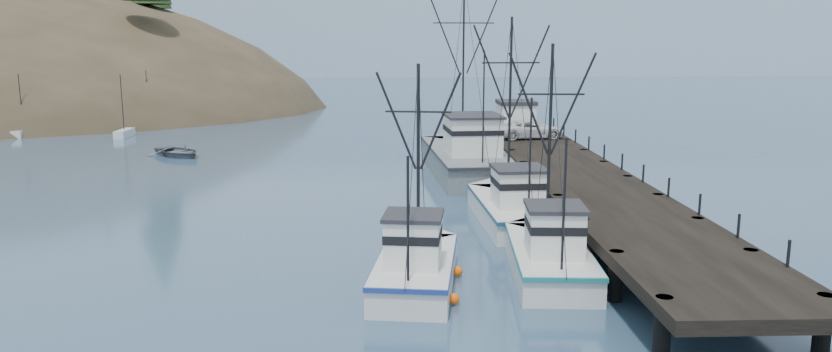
{
  "coord_description": "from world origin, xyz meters",
  "views": [
    {
      "loc": [
        2.8,
        -25.88,
        10.15
      ],
      "look_at": [
        4.19,
        13.77,
        2.5
      ],
      "focal_mm": 32.0,
      "sensor_mm": 36.0,
      "label": 1
    }
  ],
  "objects_px": {
    "trawler_far": "(511,206)",
    "motorboat": "(178,156)",
    "pier": "(583,181)",
    "trawler_near": "(549,254)",
    "pickup_truck": "(531,129)",
    "work_vessel": "(466,157)",
    "trawler_mid": "(416,265)",
    "pier_shed": "(516,117)"
  },
  "relations": [
    {
      "from": "trawler_near",
      "to": "pier_shed",
      "type": "bearing_deg",
      "value": 83.29
    },
    {
      "from": "trawler_mid",
      "to": "trawler_near",
      "type": "bearing_deg",
      "value": 13.16
    },
    {
      "from": "pier",
      "to": "pier_shed",
      "type": "bearing_deg",
      "value": 93.03
    },
    {
      "from": "trawler_mid",
      "to": "pickup_truck",
      "type": "distance_m",
      "value": 30.34
    },
    {
      "from": "trawler_near",
      "to": "pickup_truck",
      "type": "height_order",
      "value": "trawler_near"
    },
    {
      "from": "motorboat",
      "to": "trawler_mid",
      "type": "bearing_deg",
      "value": -107.61
    },
    {
      "from": "trawler_near",
      "to": "trawler_mid",
      "type": "relative_size",
      "value": 1.08
    },
    {
      "from": "pier_shed",
      "to": "pickup_truck",
      "type": "distance_m",
      "value": 2.49
    },
    {
      "from": "pier",
      "to": "trawler_far",
      "type": "xyz_separation_m",
      "value": [
        -4.58,
        -2.53,
        -0.87
      ]
    },
    {
      "from": "pickup_truck",
      "to": "motorboat",
      "type": "relative_size",
      "value": 0.99
    },
    {
      "from": "pier",
      "to": "motorboat",
      "type": "relative_size",
      "value": 8.41
    },
    {
      "from": "pier_shed",
      "to": "motorboat",
      "type": "relative_size",
      "value": 0.61
    },
    {
      "from": "trawler_near",
      "to": "pier_shed",
      "type": "relative_size",
      "value": 3.15
    },
    {
      "from": "work_vessel",
      "to": "trawler_far",
      "type": "bearing_deg",
      "value": -85.83
    },
    {
      "from": "trawler_near",
      "to": "trawler_far",
      "type": "xyz_separation_m",
      "value": [
        -0.16,
        8.95,
        0.0
      ]
    },
    {
      "from": "trawler_far",
      "to": "pier_shed",
      "type": "xyz_separation_m",
      "value": [
        3.63,
        20.53,
        2.6
      ]
    },
    {
      "from": "pier",
      "to": "work_vessel",
      "type": "height_order",
      "value": "work_vessel"
    },
    {
      "from": "pier",
      "to": "trawler_near",
      "type": "xyz_separation_m",
      "value": [
        -4.42,
        -11.48,
        -0.87
      ]
    },
    {
      "from": "trawler_mid",
      "to": "pickup_truck",
      "type": "xyz_separation_m",
      "value": [
        10.03,
        28.57,
        1.9
      ]
    },
    {
      "from": "pier",
      "to": "pickup_truck",
      "type": "bearing_deg",
      "value": 90.52
    },
    {
      "from": "work_vessel",
      "to": "pier_shed",
      "type": "distance_m",
      "value": 8.06
    },
    {
      "from": "pier",
      "to": "pier_shed",
      "type": "distance_m",
      "value": 18.11
    },
    {
      "from": "pier",
      "to": "trawler_mid",
      "type": "distance_m",
      "value": 16.39
    },
    {
      "from": "trawler_mid",
      "to": "pickup_truck",
      "type": "height_order",
      "value": "trawler_mid"
    },
    {
      "from": "pier",
      "to": "work_vessel",
      "type": "relative_size",
      "value": 2.53
    },
    {
      "from": "pier",
      "to": "pickup_truck",
      "type": "height_order",
      "value": "pickup_truck"
    },
    {
      "from": "pier_shed",
      "to": "pickup_truck",
      "type": "relative_size",
      "value": 0.62
    },
    {
      "from": "trawler_mid",
      "to": "pickup_truck",
      "type": "relative_size",
      "value": 1.79
    },
    {
      "from": "motorboat",
      "to": "pier",
      "type": "bearing_deg",
      "value": -82.2
    },
    {
      "from": "trawler_mid",
      "to": "pier_shed",
      "type": "height_order",
      "value": "trawler_mid"
    },
    {
      "from": "pickup_truck",
      "to": "motorboat",
      "type": "bearing_deg",
      "value": 72.49
    },
    {
      "from": "pier_shed",
      "to": "trawler_far",
      "type": "bearing_deg",
      "value": -100.02
    },
    {
      "from": "trawler_near",
      "to": "pickup_truck",
      "type": "xyz_separation_m",
      "value": [
        4.28,
        27.22,
        1.9
      ]
    },
    {
      "from": "trawler_far",
      "to": "pier_shed",
      "type": "relative_size",
      "value": 3.56
    },
    {
      "from": "trawler_far",
      "to": "motorboat",
      "type": "distance_m",
      "value": 33.44
    },
    {
      "from": "pier",
      "to": "trawler_far",
      "type": "distance_m",
      "value": 5.3
    },
    {
      "from": "pickup_truck",
      "to": "trawler_near",
      "type": "bearing_deg",
      "value": 162.4
    },
    {
      "from": "trawler_mid",
      "to": "trawler_far",
      "type": "height_order",
      "value": "trawler_far"
    },
    {
      "from": "trawler_mid",
      "to": "trawler_far",
      "type": "relative_size",
      "value": 0.82
    },
    {
      "from": "pickup_truck",
      "to": "work_vessel",
      "type": "bearing_deg",
      "value": 117.09
    },
    {
      "from": "trawler_mid",
      "to": "motorboat",
      "type": "distance_m",
      "value": 38.08
    },
    {
      "from": "motorboat",
      "to": "work_vessel",
      "type": "bearing_deg",
      "value": -67.15
    }
  ]
}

